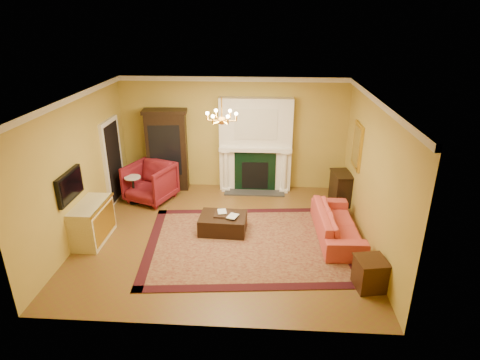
# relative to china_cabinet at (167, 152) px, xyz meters

# --- Properties ---
(floor) EXTENTS (6.00, 5.50, 0.02)m
(floor) POSITION_rel_china_cabinet_xyz_m (1.75, -2.49, -1.06)
(floor) COLOR brown
(floor) RESTS_ON ground
(ceiling) EXTENTS (6.00, 5.50, 0.02)m
(ceiling) POSITION_rel_china_cabinet_xyz_m (1.75, -2.49, 1.96)
(ceiling) COLOR silver
(ceiling) RESTS_ON wall_back
(wall_back) EXTENTS (6.00, 0.02, 3.00)m
(wall_back) POSITION_rel_china_cabinet_xyz_m (1.75, 0.27, 0.45)
(wall_back) COLOR gold
(wall_back) RESTS_ON floor
(wall_front) EXTENTS (6.00, 0.02, 3.00)m
(wall_front) POSITION_rel_china_cabinet_xyz_m (1.75, -5.25, 0.45)
(wall_front) COLOR gold
(wall_front) RESTS_ON floor
(wall_left) EXTENTS (0.02, 5.50, 3.00)m
(wall_left) POSITION_rel_china_cabinet_xyz_m (-1.26, -2.49, 0.45)
(wall_left) COLOR gold
(wall_left) RESTS_ON floor
(wall_right) EXTENTS (0.02, 5.50, 3.00)m
(wall_right) POSITION_rel_china_cabinet_xyz_m (4.76, -2.49, 0.45)
(wall_right) COLOR gold
(wall_right) RESTS_ON floor
(fireplace) EXTENTS (1.90, 0.70, 2.50)m
(fireplace) POSITION_rel_china_cabinet_xyz_m (2.35, 0.08, 0.15)
(fireplace) COLOR white
(fireplace) RESTS_ON wall_back
(crown_molding) EXTENTS (6.00, 5.50, 0.12)m
(crown_molding) POSITION_rel_china_cabinet_xyz_m (1.75, -1.53, 1.89)
(crown_molding) COLOR silver
(crown_molding) RESTS_ON ceiling
(doorway) EXTENTS (0.08, 1.05, 2.10)m
(doorway) POSITION_rel_china_cabinet_xyz_m (-1.20, -0.79, -0.00)
(doorway) COLOR silver
(doorway) RESTS_ON wall_left
(tv_panel) EXTENTS (0.09, 0.95, 0.58)m
(tv_panel) POSITION_rel_china_cabinet_xyz_m (-1.19, -3.09, 0.30)
(tv_panel) COLOR black
(tv_panel) RESTS_ON wall_left
(gilt_mirror) EXTENTS (0.06, 0.76, 1.05)m
(gilt_mirror) POSITION_rel_china_cabinet_xyz_m (4.72, -1.09, 0.60)
(gilt_mirror) COLOR gold
(gilt_mirror) RESTS_ON wall_right
(chandelier) EXTENTS (0.63, 0.55, 0.53)m
(chandelier) POSITION_rel_china_cabinet_xyz_m (1.75, -2.49, 1.56)
(chandelier) COLOR gold
(chandelier) RESTS_ON ceiling
(oriental_rug) EXTENTS (4.47, 3.53, 0.02)m
(oriental_rug) POSITION_rel_china_cabinet_xyz_m (2.29, -2.80, -1.04)
(oriental_rug) COLOR #4B1010
(oriental_rug) RESTS_ON floor
(china_cabinet) EXTENTS (1.09, 0.58, 2.09)m
(china_cabinet) POSITION_rel_china_cabinet_xyz_m (0.00, 0.00, 0.00)
(china_cabinet) COLOR black
(china_cabinet) RESTS_ON floor
(wingback_armchair) EXTENTS (1.34, 1.30, 1.08)m
(wingback_armchair) POSITION_rel_china_cabinet_xyz_m (-0.29, -0.83, -0.51)
(wingback_armchair) COLOR maroon
(wingback_armchair) RESTS_ON floor
(pedestal_table) EXTENTS (0.40, 0.40, 0.72)m
(pedestal_table) POSITION_rel_china_cabinet_xyz_m (-0.67, -1.02, -0.63)
(pedestal_table) COLOR black
(pedestal_table) RESTS_ON floor
(commode) EXTENTS (0.54, 1.14, 0.85)m
(commode) POSITION_rel_china_cabinet_xyz_m (-0.98, -2.85, -0.62)
(commode) COLOR beige
(commode) RESTS_ON floor
(coral_sofa) EXTENTS (0.70, 2.14, 0.83)m
(coral_sofa) POSITION_rel_china_cabinet_xyz_m (4.19, -2.39, -0.63)
(coral_sofa) COLOR #BF463C
(coral_sofa) RESTS_ON floor
(end_table) EXTENTS (0.55, 0.55, 0.55)m
(end_table) POSITION_rel_china_cabinet_xyz_m (4.47, -4.12, -0.77)
(end_table) COLOR #361B0E
(end_table) RESTS_ON floor
(console_table) EXTENTS (0.49, 0.75, 0.78)m
(console_table) POSITION_rel_china_cabinet_xyz_m (4.53, -0.68, -0.65)
(console_table) COLOR black
(console_table) RESTS_ON floor
(leather_ottoman) EXTENTS (1.04, 0.77, 0.37)m
(leather_ottoman) POSITION_rel_china_cabinet_xyz_m (1.72, -2.32, -0.84)
(leather_ottoman) COLOR black
(leather_ottoman) RESTS_ON oriental_rug
(ottoman_tray) EXTENTS (0.43, 0.34, 0.03)m
(ottoman_tray) POSITION_rel_china_cabinet_xyz_m (1.75, -2.29, -0.64)
(ottoman_tray) COLOR black
(ottoman_tray) RESTS_ON leather_ottoman
(book_a) EXTENTS (0.19, 0.06, 0.26)m
(book_a) POSITION_rel_china_cabinet_xyz_m (1.60, -2.23, -0.50)
(book_a) COLOR gray
(book_a) RESTS_ON ottoman_tray
(book_b) EXTENTS (0.19, 0.09, 0.27)m
(book_b) POSITION_rel_china_cabinet_xyz_m (1.85, -2.37, -0.49)
(book_b) COLOR gray
(book_b) RESTS_ON ottoman_tray
(topiary_left) EXTENTS (0.17, 0.17, 0.46)m
(topiary_left) POSITION_rel_china_cabinet_xyz_m (1.64, 0.04, 0.44)
(topiary_left) COLOR gray
(topiary_left) RESTS_ON fireplace
(topiary_right) EXTENTS (0.14, 0.14, 0.39)m
(topiary_right) POSITION_rel_china_cabinet_xyz_m (3.12, 0.04, 0.40)
(topiary_right) COLOR gray
(topiary_right) RESTS_ON fireplace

